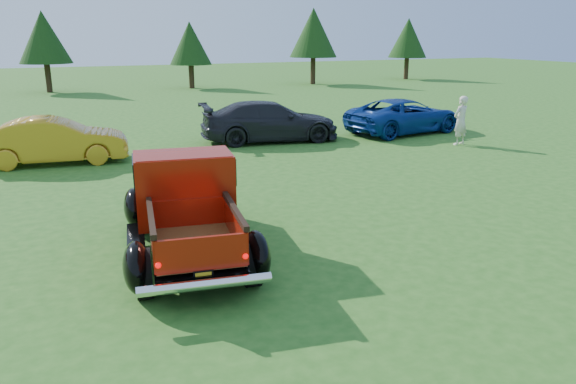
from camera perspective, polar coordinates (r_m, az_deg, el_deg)
The scene contains 10 objects.
ground at distance 9.80m, azimuth 0.92°, elevation -6.08°, with size 120.00×120.00×0.00m, color #265B1A.
tree_mid_left at distance 39.24m, azimuth -23.57°, elevation 14.20°, with size 3.20×3.20×5.00m.
tree_mid_right at distance 39.49m, azimuth -9.92°, elevation 14.65°, with size 2.82×2.82×4.40m.
tree_east at distance 42.18m, azimuth 2.60°, elevation 15.85°, with size 3.46×3.46×5.40m.
tree_far_east at distance 47.71m, azimuth 12.09°, elevation 15.04°, with size 3.07×3.07×4.80m.
pickup_truck at distance 9.91m, azimuth -10.41°, elevation -1.15°, with size 2.72×4.79×1.70m.
show_car_yellow at distance 17.56m, azimuth -22.63°, elevation 4.83°, with size 1.41×4.04×1.33m, color orange.
show_car_grey at distance 19.68m, azimuth -1.85°, elevation 7.19°, with size 1.95×4.79×1.39m, color black.
show_car_blue at distance 21.79m, azimuth 11.72°, elevation 7.58°, with size 2.13×4.63×1.29m, color navy.
spectator at distance 19.84m, azimuth 17.13°, elevation 6.95°, with size 0.60×0.39×1.65m, color beige.
Camera 1 is at (-3.84, -8.23, 3.66)m, focal length 35.00 mm.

